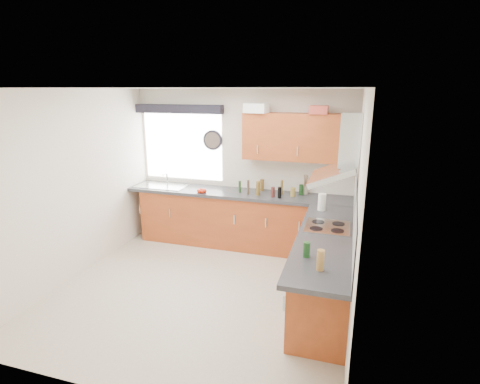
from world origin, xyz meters
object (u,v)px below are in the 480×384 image
(extractor_hood, at_px, (341,156))
(upper_cabinets, at_px, (300,137))
(washing_machine, at_px, (213,218))
(oven, at_px, (325,265))

(extractor_hood, xyz_separation_m, upper_cabinets, (-0.65, 1.33, 0.03))
(extractor_hood, bearing_deg, washing_machine, 148.83)
(oven, height_order, washing_machine, oven)
(washing_machine, bearing_deg, upper_cabinets, 9.39)
(oven, xyz_separation_m, extractor_hood, (0.10, -0.00, 1.34))
(oven, height_order, extractor_hood, extractor_hood)
(oven, xyz_separation_m, upper_cabinets, (-0.55, 1.32, 1.38))
(oven, distance_m, extractor_hood, 1.35)
(washing_machine, bearing_deg, oven, -27.49)
(extractor_hood, bearing_deg, oven, 180.00)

